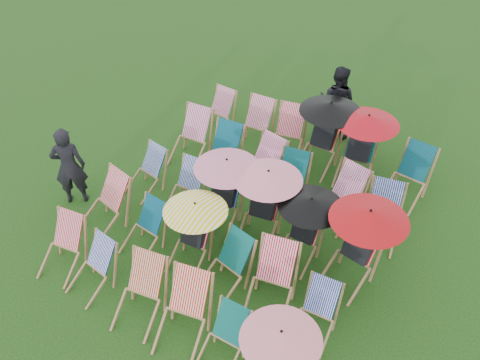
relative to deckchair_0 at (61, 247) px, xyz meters
The scene contains 32 objects.
ground 3.00m from the deckchair_0, 48.19° to the left, with size 100.00×100.00×0.00m, color black.
deckchair_0 is the anchor object (origin of this frame).
deckchair_1 0.70m from the deckchair_0, ahead, with size 0.65×0.84×0.84m.
deckchair_2 1.68m from the deckchair_0, ahead, with size 0.77×0.97×0.96m.
deckchair_3 2.43m from the deckchair_0, ahead, with size 0.83×1.03×1.00m.
deckchair_4 3.11m from the deckchair_0, ahead, with size 0.56×0.77×0.83m.
deckchair_6 1.09m from the deckchair_0, 95.54° to the left, with size 0.81×1.01×0.98m.
deckchair_7 1.31m from the deckchair_0, 51.34° to the left, with size 0.63×0.82×0.85m.
deckchair_8 2.09m from the deckchair_0, 36.05° to the left, with size 1.02×1.08×1.21m.
deckchair_9 2.65m from the deckchair_0, 23.46° to the left, with size 0.76×0.94×0.92m.
deckchair_10 3.39m from the deckchair_0, 19.55° to the left, with size 0.84×1.04×1.01m.
deckchair_11 4.12m from the deckchair_0, 14.57° to the left, with size 0.61×0.80×0.83m.
deckchair_12 2.21m from the deckchair_0, 93.25° to the left, with size 0.67×0.85×0.85m.
deckchair_13 2.37m from the deckchair_0, 70.69° to the left, with size 0.63×0.83×0.86m.
deckchair_14 2.77m from the deckchair_0, 54.90° to the left, with size 1.12×1.21×1.33m.
deckchair_15 3.32m from the deckchair_0, 45.30° to the left, with size 1.14×1.23×1.35m.
deckchair_16 3.88m from the deckchair_0, 35.67° to the left, with size 1.04×1.08×1.24m.
deckchair_17 4.66m from the deckchair_0, 29.56° to the left, with size 1.19×1.27×1.41m.
deckchair_18 3.46m from the deckchair_0, 90.14° to the left, with size 0.75×0.98×1.01m.
deckchair_19 3.44m from the deckchair_0, 76.31° to the left, with size 0.74×0.97×1.00m.
deckchair_20 3.77m from the deckchair_0, 63.86° to the left, with size 0.82×1.03×1.01m.
deckchair_21 4.07m from the deckchair_0, 55.51° to the left, with size 0.73×0.92×0.92m.
deckchair_22 4.75m from the deckchair_0, 46.26° to the left, with size 0.81×1.01×0.97m.
deckchair_23 5.28m from the deckchair_0, 39.66° to the left, with size 0.80×0.99×0.96m.
deckchair_24 4.57m from the deckchair_0, 91.53° to the left, with size 0.63×0.85×0.89m.
deckchair_25 4.57m from the deckchair_0, 79.14° to the left, with size 0.70×0.94×0.99m.
deckchair_26 4.87m from the deckchair_0, 71.05° to the left, with size 0.82×1.01×0.98m.
deckchair_27 5.23m from the deckchair_0, 63.55° to the left, with size 1.19×1.24×1.41m.
deckchair_28 5.62m from the deckchair_0, 56.61° to the left, with size 1.17×1.25×1.39m.
deckchair_29 6.19m from the deckchair_0, 48.50° to the left, with size 0.74×0.97×0.99m.
person_left 1.68m from the deckchair_0, 129.46° to the left, with size 0.58×0.38×1.60m, color black.
person_rear 6.21m from the deckchair_0, 70.42° to the left, with size 0.77×0.60×1.59m, color black.
Camera 1 is at (3.55, -5.60, 6.73)m, focal length 40.00 mm.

